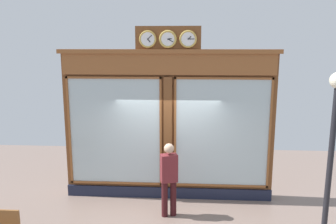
# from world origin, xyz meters

# --- Properties ---
(shop_facade) EXTENTS (5.22, 0.42, 4.22)m
(shop_facade) POSITION_xyz_m (-0.00, -0.13, 1.87)
(shop_facade) COLOR brown
(shop_facade) RESTS_ON ground_plane
(pedestrian) EXTENTS (0.41, 0.32, 1.69)m
(pedestrian) POSITION_xyz_m (-0.08, 0.93, 0.93)
(pedestrian) COLOR #3A1316
(pedestrian) RESTS_ON ground_plane
(street_lamp) EXTENTS (0.28, 0.28, 3.35)m
(street_lamp) POSITION_xyz_m (-3.00, 2.15, 2.23)
(street_lamp) COLOR black
(street_lamp) RESTS_ON ground_plane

